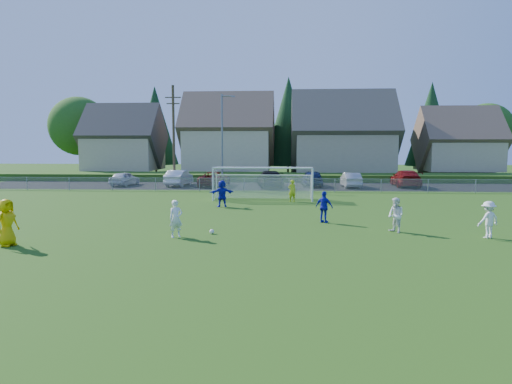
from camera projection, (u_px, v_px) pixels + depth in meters
The scene contains 24 objects.
ground at pixel (243, 246), 18.55m from camera, with size 160.00×160.00×0.00m, color #193D0C.
asphalt_lot at pixel (269, 186), 45.84m from camera, with size 60.00×60.00×0.00m, color black.
grass_embankment at pixel (271, 177), 53.25m from camera, with size 70.00×6.00×0.80m, color #1E420F.
soccer_ball at pixel (212, 232), 21.10m from camera, with size 0.22×0.22×0.22m, color white.
referee at pixel (7, 223), 18.51m from camera, with size 0.94×0.61×1.93m, color #E9B604.
player_white_a at pixel (176, 219), 20.30m from camera, with size 0.61×0.40×1.67m, color white.
player_white_b at pixel (396, 215), 21.38m from camera, with size 0.80×0.62×1.65m, color white.
player_white_c at pixel (488, 220), 20.12m from camera, with size 1.06×0.61×1.65m, color white.
player_blue_a at pixel (324, 207), 24.11m from camera, with size 0.98×0.41×1.68m, color #1218AE.
player_blue_b at pixel (222, 194), 30.33m from camera, with size 1.65×0.53×1.78m, color #1218AE.
goalkeeper at pixel (292, 191), 33.12m from camera, with size 0.58×0.38×1.60m, color #B8CD18.
car_a at pixel (125, 179), 46.27m from camera, with size 1.68×4.17×1.42m, color silver.
car_b at pixel (179, 178), 46.07m from camera, with size 1.70×4.87×1.60m, color white.
car_c at pixel (215, 179), 45.50m from camera, with size 2.44×5.29×1.47m, color #590D0A.
car_d at pixel (270, 179), 44.51m from camera, with size 2.27×5.59×1.62m, color black.
car_e at pixel (312, 178), 45.46m from camera, with size 1.91×4.74×1.62m, color #132145.
car_f at pixel (351, 180), 44.37m from camera, with size 1.51×4.34×1.43m, color #AFAFAF.
car_g at pixel (406, 178), 45.02m from camera, with size 2.31×5.68×1.65m, color maroon.
soccer_goal at pixel (263, 178), 34.31m from camera, with size 7.42×1.90×2.50m.
chainlink_fence at pixel (266, 185), 40.32m from camera, with size 52.06×0.06×1.20m.
streetlight at pixel (223, 137), 44.15m from camera, with size 1.38×0.18×9.00m.
utility_pole at pixel (174, 135), 45.44m from camera, with size 1.60×0.26×10.00m.
houses_row at pixel (288, 120), 59.81m from camera, with size 53.90×11.45×13.27m.
tree_row at pixel (282, 126), 66.14m from camera, with size 65.98×12.36×13.80m.
Camera 1 is at (1.73, -18.15, 4.10)m, focal length 32.00 mm.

